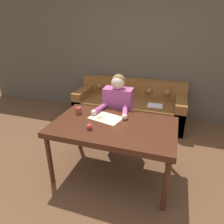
# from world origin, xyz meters

# --- Properties ---
(ground_plane) EXTENTS (16.00, 16.00, 0.00)m
(ground_plane) POSITION_xyz_m (0.00, 0.00, 0.00)
(ground_plane) COLOR brown
(wall_back) EXTENTS (8.00, 0.06, 2.60)m
(wall_back) POSITION_xyz_m (0.00, 2.18, 1.30)
(wall_back) COLOR brown
(wall_back) RESTS_ON ground_plane
(dining_table) EXTENTS (1.51, 0.91, 0.74)m
(dining_table) POSITION_xyz_m (-0.03, 0.09, 0.67)
(dining_table) COLOR #472314
(dining_table) RESTS_ON ground_plane
(couch) EXTENTS (2.17, 0.84, 0.81)m
(couch) POSITION_xyz_m (-0.20, 1.76, 0.30)
(couch) COLOR brown
(couch) RESTS_ON ground_plane
(person) EXTENTS (0.51, 0.62, 1.21)m
(person) POSITION_xyz_m (-0.15, 0.70, 0.61)
(person) COLOR #33281E
(person) RESTS_ON ground_plane
(pattern_paper_main) EXTENTS (0.47, 0.38, 0.00)m
(pattern_paper_main) POSITION_xyz_m (-0.17, 0.24, 0.74)
(pattern_paper_main) COLOR beige
(pattern_paper_main) RESTS_ON dining_table
(scissors) EXTENTS (0.19, 0.17, 0.01)m
(scissors) POSITION_xyz_m (-0.23, 0.22, 0.74)
(scissors) COLOR silver
(scissors) RESTS_ON dining_table
(mug) EXTENTS (0.11, 0.08, 0.09)m
(mug) POSITION_xyz_m (-0.57, 0.25, 0.79)
(mug) COLOR #9E3833
(mug) RESTS_ON dining_table
(pin_cushion) EXTENTS (0.07, 0.07, 0.07)m
(pin_cushion) POSITION_xyz_m (-0.25, -0.11, 0.77)
(pin_cushion) COLOR #4C3828
(pin_cushion) RESTS_ON dining_table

